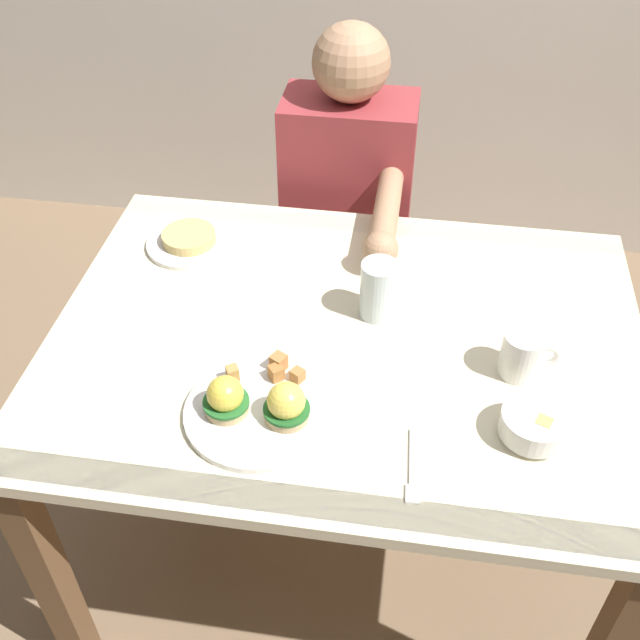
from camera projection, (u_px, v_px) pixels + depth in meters
ground_plane at (339, 539)px, 2.02m from camera, size 6.00×6.00×0.00m
dining_table at (344, 374)px, 1.60m from camera, size 1.20×0.90×0.74m
eggs_benedict_plate at (258, 405)px, 1.36m from camera, size 0.27×0.27×0.09m
fruit_bowl at (534, 426)px, 1.32m from camera, size 0.12×0.12×0.06m
coffee_mug at (523, 353)px, 1.42m from camera, size 0.11×0.08×0.09m
fork at (413, 470)px, 1.28m from camera, size 0.03×0.16×0.00m
water_glass_near at (378, 293)px, 1.55m from camera, size 0.08×0.08×0.13m
side_plate at (189, 241)px, 1.75m from camera, size 0.20×0.20×0.04m
diner_person at (347, 209)px, 2.04m from camera, size 0.34×0.54×1.14m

